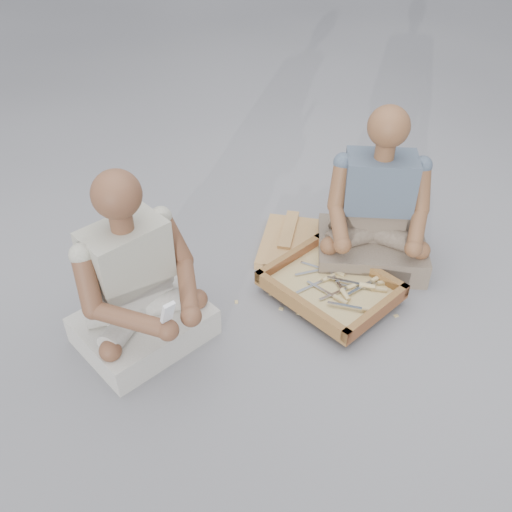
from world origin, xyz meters
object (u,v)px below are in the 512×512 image
Objects in this scene: tool_tray at (330,286)px; craftsman at (137,289)px; companion at (376,215)px; carved_panel at (325,248)px.

tool_tray is 0.87m from craftsman.
carved_panel is at bearing -11.75° from companion.
companion reaches higher than tool_tray.
tool_tray is (0.18, -0.30, 0.05)m from carved_panel.
companion reaches higher than carved_panel.
tool_tray reaches higher than carved_panel.
craftsman is at bearing 31.77° from companion.
tool_tray is at bearing 56.21° from companion.
craftsman is at bearing -130.32° from tool_tray.
craftsman is (-0.37, -0.95, 0.25)m from carved_panel.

